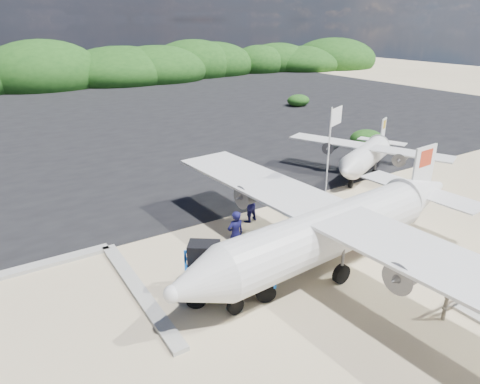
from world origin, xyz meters
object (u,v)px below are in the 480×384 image
object	(u,v)px
crew_a	(236,234)
crew_b	(248,204)
crew_c	(322,216)
aircraft_large	(251,116)
signboard	(346,251)
baggage_cart	(229,292)
flagpole	(322,231)

from	to	relation	value
crew_a	crew_b	distance (m)	3.24
crew_c	aircraft_large	distance (m)	24.96
signboard	crew_b	size ratio (longest dim) A/B	1.01
baggage_cart	crew_b	bearing A→B (deg)	74.10
baggage_cart	crew_a	bearing A→B (deg)	77.01
signboard	aircraft_large	distance (m)	26.42
aircraft_large	crew_b	bearing A→B (deg)	51.92
crew_b	aircraft_large	world-z (taller)	aircraft_large
signboard	crew_c	xyz separation A→B (m)	(0.08, 1.61, 0.92)
signboard	flagpole	bearing A→B (deg)	82.64
signboard	baggage_cart	bearing A→B (deg)	-176.86
crew_a	aircraft_large	xyz separation A→B (m)	(15.29, 21.82, -0.97)
crew_c	aircraft_large	xyz separation A→B (m)	(11.24, 22.27, -0.92)
baggage_cart	signboard	size ratio (longest dim) A/B	1.85
signboard	crew_b	bearing A→B (deg)	116.32
baggage_cart	signboard	distance (m)	5.43
baggage_cart	crew_c	xyz separation A→B (m)	(5.51, 1.48, 0.92)
flagpole	crew_c	distance (m)	0.99
flagpole	crew_a	distance (m)	4.46
baggage_cart	flagpole	size ratio (longest dim) A/B	0.58
flagpole	aircraft_large	size ratio (longest dim) A/B	0.34
crew_a	crew_c	size ratio (longest dim) A/B	1.06
flagpole	signboard	bearing A→B (deg)	-101.82
flagpole	signboard	xyz separation A→B (m)	(-0.38, -1.82, 0.00)
crew_a	aircraft_large	size ratio (longest dim) A/B	0.12
flagpole	signboard	size ratio (longest dim) A/B	3.19
flagpole	crew_a	bearing A→B (deg)	176.85
flagpole	signboard	world-z (taller)	flagpole
flagpole	aircraft_large	xyz separation A→B (m)	(10.94, 22.06, 0.00)
crew_b	flagpole	bearing A→B (deg)	119.01
flagpole	crew_b	distance (m)	3.52
baggage_cart	flagpole	bearing A→B (deg)	40.44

